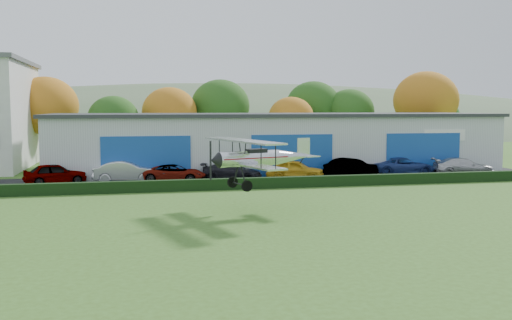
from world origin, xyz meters
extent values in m
plane|color=#3C5E1D|center=(0.00, 0.00, 0.00)|extent=(300.00, 300.00, 0.00)
cube|color=black|center=(3.00, 21.00, 0.03)|extent=(48.00, 9.00, 0.05)
cube|color=black|center=(3.00, 16.20, 0.40)|extent=(46.00, 0.60, 0.80)
cube|color=#B2B7BC|center=(5.00, 28.00, 2.50)|extent=(40.00, 12.00, 5.00)
cube|color=#2D3033|center=(5.00, 28.00, 5.15)|extent=(40.60, 12.60, 0.30)
cube|color=#1849A0|center=(-7.00, 21.95, 1.80)|extent=(7.00, 0.12, 3.60)
cube|color=#1849A0|center=(5.00, 21.95, 1.80)|extent=(7.00, 0.12, 3.60)
cube|color=#1849A0|center=(17.00, 21.95, 1.80)|extent=(7.00, 0.12, 3.60)
cylinder|color=#3D2614|center=(-17.00, 40.00, 1.57)|extent=(0.36, 0.36, 3.15)
ellipsoid|color=#A16A13|center=(-17.00, 40.00, 6.03)|extent=(6.84, 6.84, 6.16)
cylinder|color=#3D2614|center=(-10.00, 38.00, 1.22)|extent=(0.36, 0.36, 2.45)
ellipsoid|color=#1E4C14|center=(-10.00, 38.00, 4.69)|extent=(5.32, 5.32, 4.79)
cylinder|color=#3D2614|center=(-4.00, 40.00, 1.40)|extent=(0.36, 0.36, 2.80)
ellipsoid|color=#A16A13|center=(-4.00, 40.00, 5.36)|extent=(6.08, 6.08, 5.47)
cylinder|color=#3D2614|center=(2.00, 42.00, 1.57)|extent=(0.36, 0.36, 3.15)
ellipsoid|color=#1E4C14|center=(2.00, 42.00, 6.03)|extent=(6.84, 6.84, 6.16)
cylinder|color=#3D2614|center=(10.00, 40.00, 1.22)|extent=(0.36, 0.36, 2.45)
ellipsoid|color=#A16A13|center=(10.00, 40.00, 4.69)|extent=(5.32, 5.32, 4.79)
cylinder|color=#3D2614|center=(18.00, 42.00, 1.40)|extent=(0.36, 0.36, 2.80)
ellipsoid|color=#1E4C14|center=(18.00, 42.00, 5.36)|extent=(6.08, 6.08, 5.47)
cylinder|color=#3D2614|center=(26.00, 38.00, 1.75)|extent=(0.36, 0.36, 3.50)
ellipsoid|color=#A16A13|center=(26.00, 38.00, 6.70)|extent=(7.60, 7.60, 6.84)
cylinder|color=#3D2614|center=(30.00, 42.00, 1.22)|extent=(0.36, 0.36, 2.45)
ellipsoid|color=#1E4C14|center=(30.00, 42.00, 4.69)|extent=(5.32, 5.32, 4.79)
cylinder|color=#3D2614|center=(14.00, 44.00, 1.57)|extent=(0.36, 0.36, 3.15)
ellipsoid|color=#1E4C14|center=(14.00, 44.00, 6.03)|extent=(6.84, 6.84, 6.16)
ellipsoid|color=#4C6642|center=(20.00, 140.00, -15.40)|extent=(320.00, 196.00, 56.00)
ellipsoid|color=#4C6642|center=(90.00, 140.00, -9.90)|extent=(240.00, 126.00, 36.00)
imported|color=gray|center=(-13.85, 21.67, 0.84)|extent=(4.94, 2.99, 1.57)
imported|color=silver|center=(-8.57, 21.54, 0.88)|extent=(5.14, 2.16, 1.65)
imported|color=gray|center=(-4.85, 20.91, 0.72)|extent=(5.22, 3.35, 1.34)
imported|color=black|center=(-0.27, 21.05, 0.75)|extent=(5.20, 3.81, 1.40)
imported|color=gold|center=(4.79, 20.41, 0.84)|extent=(5.00, 3.44, 1.58)
imported|color=gray|center=(9.73, 20.68, 0.85)|extent=(5.14, 3.53, 1.60)
imported|color=navy|center=(14.95, 21.52, 0.79)|extent=(5.62, 3.26, 1.47)
imported|color=silver|center=(19.70, 19.94, 0.80)|extent=(5.49, 3.28, 1.49)
cylinder|color=silver|center=(-1.77, 7.10, 3.04)|extent=(3.72, 1.86, 0.86)
cone|color=silver|center=(0.97, 7.92, 3.04)|extent=(2.26, 1.42, 0.86)
cone|color=black|center=(-3.73, 6.52, 3.04)|extent=(0.70, 0.96, 0.86)
cube|color=#8A0605|center=(-1.49, 7.19, 3.09)|extent=(4.09, 1.99, 0.06)
cube|color=black|center=(-1.31, 7.24, 3.44)|extent=(1.26, 0.88, 0.24)
cube|color=silver|center=(-1.95, 7.05, 2.76)|extent=(3.11, 6.92, 0.10)
cube|color=silver|center=(-2.13, 6.99, 4.04)|extent=(3.31, 7.31, 0.10)
cylinder|color=black|center=(-1.65, 4.55, 3.41)|extent=(0.07, 0.07, 1.24)
cylinder|color=black|center=(-0.83, 4.80, 3.41)|extent=(0.07, 0.07, 1.24)
cylinder|color=black|center=(-3.07, 9.30, 3.41)|extent=(0.07, 0.07, 1.24)
cylinder|color=black|center=(-2.25, 9.55, 3.41)|extent=(0.07, 0.07, 1.24)
cylinder|color=black|center=(-2.04, 6.68, 3.71)|extent=(0.11, 0.21, 0.71)
cylinder|color=black|center=(-2.23, 7.31, 3.71)|extent=(0.11, 0.21, 0.71)
cylinder|color=black|center=(-2.20, 6.55, 2.23)|extent=(0.25, 0.65, 1.17)
cylinder|color=black|center=(-2.43, 7.33, 2.23)|extent=(0.25, 0.65, 1.17)
cylinder|color=black|center=(-2.31, 6.94, 1.66)|extent=(0.58, 1.75, 0.07)
cylinder|color=black|center=(-2.07, 6.12, 1.66)|extent=(0.62, 0.30, 0.61)
cylinder|color=black|center=(-2.56, 7.76, 1.66)|extent=(0.62, 0.30, 0.61)
cylinder|color=black|center=(1.61, 8.12, 2.80)|extent=(0.35, 0.16, 0.40)
cube|color=silver|center=(1.61, 8.12, 3.09)|extent=(1.53, 2.62, 0.06)
cube|color=silver|center=(1.70, 8.14, 3.57)|extent=(0.84, 0.30, 1.05)
cube|color=black|center=(-3.98, 6.44, 3.04)|extent=(0.09, 0.13, 2.10)
camera|label=1|loc=(-7.96, -23.14, 5.86)|focal=39.47mm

